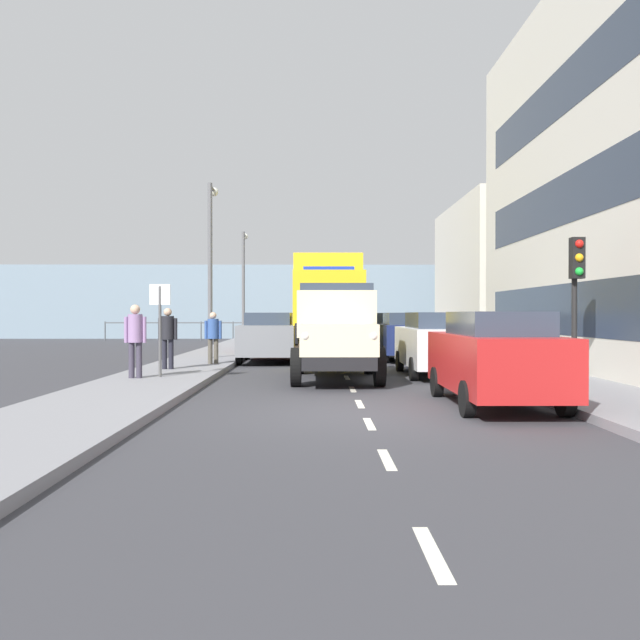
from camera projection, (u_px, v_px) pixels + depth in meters
name	position (u px, v px, depth m)	size (l,w,h in m)	color
ground_plane	(342.00, 367.00, 20.92)	(80.00, 80.00, 0.00)	#38383D
sidewalk_left	(489.00, 364.00, 20.94)	(2.55, 42.24, 0.15)	gray
sidewalk_right	(194.00, 365.00, 20.88)	(2.55, 42.24, 0.15)	gray
road_centreline_markings	(343.00, 369.00, 20.17)	(0.12, 37.20, 0.01)	silver
building_far_block	(527.00, 276.00, 32.37)	(7.19, 10.27, 7.05)	beige
sea_horizon	(328.00, 302.00, 45.01)	(80.00, 0.80, 5.00)	gray
seawall_railing	(329.00, 326.00, 41.43)	(28.08, 0.08, 1.20)	#4C5156
truck_vintage_cream	(336.00, 334.00, 16.57)	(2.17, 5.64, 2.43)	black
lorry_cargo_yellow	(327.00, 304.00, 25.52)	(2.58, 8.20, 3.87)	gold
car_red_kerbside_near	(494.00, 357.00, 12.05)	(1.78, 4.34, 1.72)	#B21E1E
car_white_kerbside_1	(436.00, 343.00, 17.91)	(1.79, 4.48, 1.72)	white
car_navy_kerbside_2	(406.00, 336.00, 23.73)	(1.93, 3.98, 1.72)	navy
car_black_kerbside_3	(389.00, 332.00, 29.20)	(1.87, 4.19, 1.72)	black
car_grey_oppositeside_0	(269.00, 336.00, 22.93)	(1.95, 4.24, 1.72)	slate
car_maroon_oppositeside_1	(278.00, 332.00, 28.27)	(1.98, 4.03, 1.72)	maroon
pedestrian_couple_b	(135.00, 335.00, 15.74)	(0.53, 0.34, 1.75)	#383342
pedestrian_by_lamp	(168.00, 333.00, 18.31)	(0.53, 0.34, 1.69)	black
pedestrian_with_bag	(213.00, 334.00, 20.29)	(0.53, 0.34, 1.58)	#4C473D
traffic_light_near	(576.00, 278.00, 14.48)	(0.28, 0.41, 3.20)	black
lamp_post_promenade	(211.00, 253.00, 23.22)	(0.32, 1.14, 6.10)	#59595B
lamp_post_far	(244.00, 276.00, 34.74)	(0.32, 1.14, 5.84)	#59595B
street_sign	(160.00, 314.00, 16.03)	(0.50, 0.07, 2.25)	#4C4C4C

